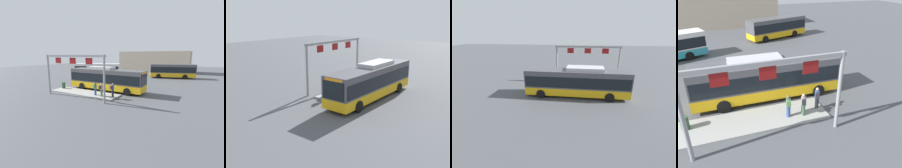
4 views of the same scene
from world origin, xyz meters
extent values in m
plane|color=#4C4F54|center=(0.00, 0.00, 0.00)|extent=(120.00, 120.00, 0.00)
cube|color=#9E9E99|center=(-1.64, -3.04, 0.08)|extent=(10.00, 2.80, 0.16)
cube|color=#EAAD14|center=(0.00, 0.00, 0.77)|extent=(11.52, 2.57, 0.85)
cube|color=#4C4C51|center=(0.00, 0.00, 2.15)|extent=(11.52, 2.57, 1.90)
cube|color=black|center=(0.00, 0.00, 1.95)|extent=(11.29, 2.61, 1.20)
cube|color=black|center=(5.77, -0.04, 2.05)|extent=(0.05, 2.13, 1.50)
cube|color=#B7B7BC|center=(-0.86, 0.01, 3.28)|extent=(4.04, 1.77, 0.36)
cube|color=orange|center=(5.70, -0.04, 2.90)|extent=(0.13, 1.75, 0.28)
cylinder|color=black|center=(3.96, 1.18, 0.50)|extent=(1.00, 0.31, 1.00)
cylinder|color=black|center=(3.95, -1.22, 0.50)|extent=(1.00, 0.31, 1.00)
cylinder|color=black|center=(-3.55, 1.22, 0.50)|extent=(1.00, 0.31, 1.00)
cylinder|color=black|center=(-3.56, -1.18, 0.50)|extent=(1.00, 0.31, 1.00)
cube|color=#EAAD14|center=(6.19, 18.00, 0.77)|extent=(9.82, 5.38, 0.85)
cube|color=#4C4C51|center=(6.19, 18.00, 2.15)|extent=(9.82, 5.38, 1.90)
cube|color=black|center=(6.19, 18.00, 1.95)|extent=(9.65, 5.36, 1.20)
cylinder|color=black|center=(3.76, 15.92, 0.50)|extent=(1.04, 0.60, 1.00)
cylinder|color=black|center=(3.00, 18.20, 0.50)|extent=(1.04, 0.60, 1.00)
cylinder|color=black|center=(8.99, 17.67, 0.50)|extent=(1.04, 0.60, 1.00)
cylinder|color=black|center=(8.23, 19.94, 0.50)|extent=(1.04, 0.60, 1.00)
cylinder|color=black|center=(-6.39, 11.56, 0.50)|extent=(1.04, 0.62, 1.00)
cylinder|color=black|center=(-7.19, 13.82, 0.50)|extent=(1.04, 0.62, 1.00)
cylinder|color=black|center=(2.90, -3.11, 0.58)|extent=(0.36, 0.36, 0.85)
cylinder|color=#334C8C|center=(2.90, -3.11, 1.31)|extent=(0.44, 0.44, 0.60)
sphere|color=tan|center=(2.90, -3.11, 1.72)|extent=(0.22, 0.22, 0.22)
cube|color=#26262D|center=(2.81, -3.35, 1.34)|extent=(0.33, 0.27, 0.40)
cylinder|color=#476B4C|center=(1.61, -3.62, 0.58)|extent=(0.34, 0.34, 0.85)
cylinder|color=gray|center=(1.61, -3.62, 1.31)|extent=(0.42, 0.42, 0.60)
sphere|color=tan|center=(1.61, -3.62, 1.72)|extent=(0.22, 0.22, 0.22)
cube|color=#26262D|center=(1.54, -3.87, 1.34)|extent=(0.32, 0.25, 0.40)
cylinder|color=#334C8C|center=(0.57, -3.46, 0.58)|extent=(0.33, 0.33, 0.85)
cylinder|color=#476B4C|center=(0.57, -3.46, 1.31)|extent=(0.40, 0.40, 0.60)
sphere|color=brown|center=(0.57, -3.46, 1.72)|extent=(0.22, 0.22, 0.22)
cube|color=#4C8447|center=(0.52, -3.71, 1.34)|extent=(0.31, 0.23, 0.40)
cylinder|color=gray|center=(-5.60, -5.39, 2.60)|extent=(0.24, 0.24, 5.20)
cylinder|color=gray|center=(3.18, -5.39, 2.60)|extent=(0.24, 0.24, 5.20)
cube|color=gray|center=(-1.21, -5.39, 5.05)|extent=(9.18, 0.20, 0.24)
cube|color=maroon|center=(-3.63, -5.39, 4.50)|extent=(0.90, 0.08, 0.70)
cube|color=maroon|center=(-1.21, -5.39, 4.50)|extent=(0.90, 0.08, 0.70)
cube|color=maroon|center=(1.21, -5.39, 4.50)|extent=(0.90, 0.08, 0.70)
cube|color=tan|center=(-1.34, 30.72, 3.09)|extent=(20.79, 8.00, 6.17)
cylinder|color=#2D5133|center=(-6.07, -2.55, 0.61)|extent=(0.52, 0.52, 0.90)
camera|label=1|loc=(11.98, -18.92, 5.19)|focal=24.86mm
camera|label=2|loc=(21.18, 12.41, 7.78)|focal=42.18mm
camera|label=3|loc=(-0.56, 16.58, 7.38)|focal=24.59mm
camera|label=4|loc=(-3.65, -15.59, 9.04)|focal=35.54mm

